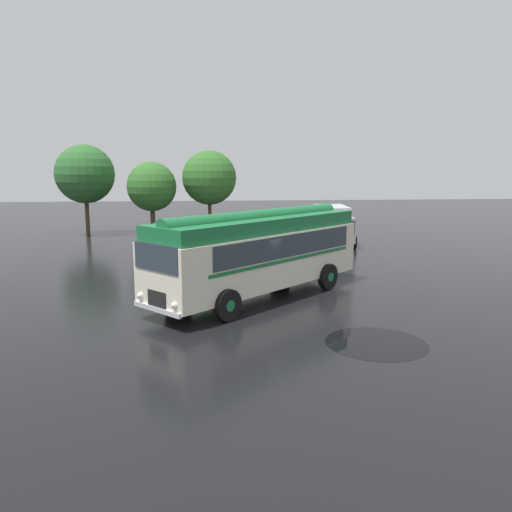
% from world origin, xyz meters
% --- Properties ---
extents(ground_plane, '(120.00, 120.00, 0.00)m').
position_xyz_m(ground_plane, '(0.00, 0.00, 0.00)').
color(ground_plane, black).
extents(vintage_bus, '(9.08, 8.62, 3.49)m').
position_xyz_m(vintage_bus, '(0.53, 0.32, 1.89)').
color(vintage_bus, silver).
rests_on(vintage_bus, ground).
extents(car_near_left, '(1.96, 4.20, 1.66)m').
position_xyz_m(car_near_left, '(-4.13, 13.16, 0.85)').
color(car_near_left, '#144C28').
rests_on(car_near_left, ground).
extents(car_mid_left, '(2.10, 4.27, 1.66)m').
position_xyz_m(car_mid_left, '(-1.07, 13.47, 0.85)').
color(car_mid_left, silver).
rests_on(car_mid_left, ground).
extents(car_mid_right, '(2.08, 4.26, 1.66)m').
position_xyz_m(car_mid_right, '(1.25, 13.91, 0.85)').
color(car_mid_right, black).
rests_on(car_mid_right, ground).
extents(car_far_right, '(2.36, 4.39, 1.66)m').
position_xyz_m(car_far_right, '(4.40, 13.78, 0.85)').
color(car_far_right, '#4C5156').
rests_on(car_far_right, ground).
extents(box_van, '(2.72, 5.91, 2.50)m').
position_xyz_m(box_van, '(7.02, 14.16, 1.36)').
color(box_van, '#B2B7BC').
rests_on(box_van, ground).
extents(tree_far_left, '(4.40, 4.40, 6.83)m').
position_xyz_m(tree_far_left, '(-10.59, 20.08, 4.65)').
color(tree_far_left, '#4C3823').
rests_on(tree_far_left, ground).
extents(tree_left_of_centre, '(3.59, 3.59, 5.54)m').
position_xyz_m(tree_left_of_centre, '(-5.61, 18.41, 3.69)').
color(tree_left_of_centre, '#4C3823').
rests_on(tree_left_of_centre, ground).
extents(tree_centre, '(4.06, 4.06, 6.39)m').
position_xyz_m(tree_centre, '(-1.29, 19.12, 4.48)').
color(tree_centre, '#4C3823').
rests_on(tree_centre, ground).
extents(puddle_patch, '(2.99, 2.99, 0.01)m').
position_xyz_m(puddle_patch, '(3.40, -5.32, 0.00)').
color(puddle_patch, black).
rests_on(puddle_patch, ground).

